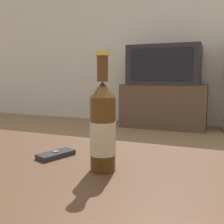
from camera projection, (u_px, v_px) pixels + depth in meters
name	position (u px, v px, depth m)	size (l,w,h in m)	color
back_wall	(189.00, 24.00, 3.33)	(8.00, 0.05, 2.60)	beige
coffee_table	(65.00, 192.00, 0.67)	(1.10, 0.61, 0.42)	#422B1C
tv_stand	(163.00, 106.00, 3.29)	(1.03, 0.44, 0.54)	#4C3828
television	(164.00, 65.00, 3.21)	(0.86, 0.48, 0.47)	black
beer_bottle	(103.00, 127.00, 0.62)	(0.06, 0.06, 0.28)	#47280F
cell_phone	(56.00, 154.00, 0.74)	(0.08, 0.12, 0.02)	#232328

